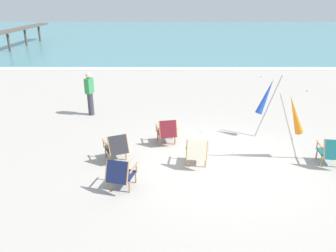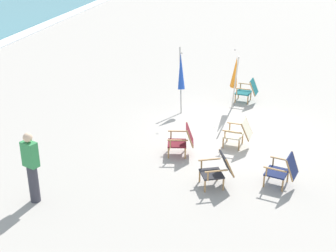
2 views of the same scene
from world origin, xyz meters
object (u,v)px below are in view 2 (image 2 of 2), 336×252
at_px(beach_chair_front_left, 183,139).
at_px(beach_chair_front_right, 284,170).
at_px(person_near_chairs, 32,167).
at_px(beach_chair_back_right, 248,90).
at_px(beach_chair_back_left, 218,169).
at_px(umbrella_furled_orange, 235,73).
at_px(beach_chair_far_center, 239,132).
at_px(umbrella_furled_blue, 181,72).

bearing_deg(beach_chair_front_left, beach_chair_front_right, -112.77).
height_order(beach_chair_front_left, person_near_chairs, person_near_chairs).
distance_m(beach_chair_back_right, beach_chair_back_left, 5.72).
bearing_deg(umbrella_furled_orange, beach_chair_back_right, -22.62).
bearing_deg(person_near_chairs, beach_chair_back_right, -29.42).
distance_m(beach_chair_back_left, umbrella_furled_orange, 4.84).
bearing_deg(beach_chair_front_right, person_near_chairs, 109.26).
height_order(beach_chair_far_center, umbrella_furled_orange, umbrella_furled_orange).
height_order(beach_chair_front_right, person_near_chairs, person_near_chairs).
distance_m(beach_chair_front_right, umbrella_furled_orange, 4.81).
height_order(beach_chair_front_left, beach_chair_far_center, beach_chair_front_left).
bearing_deg(umbrella_furled_orange, beach_chair_front_left, 163.73).
relative_size(beach_chair_far_center, umbrella_furled_orange, 0.40).
relative_size(umbrella_furled_blue, person_near_chairs, 1.23).
bearing_deg(umbrella_furled_blue, umbrella_furled_orange, -80.02).
distance_m(umbrella_furled_orange, person_near_chairs, 7.32).
xyz_separation_m(beach_chair_front_right, umbrella_furled_orange, (4.46, 1.57, 0.87)).
xyz_separation_m(beach_chair_back_right, beach_chair_front_left, (-4.35, 1.39, 0.00)).
height_order(umbrella_furled_orange, person_near_chairs, umbrella_furled_orange).
relative_size(beach_chair_front_right, person_near_chairs, 0.50).
bearing_deg(beach_chair_far_center, person_near_chairs, 132.10).
bearing_deg(beach_chair_front_left, umbrella_furled_orange, -16.27).
relative_size(beach_chair_back_left, umbrella_furled_blue, 0.44).
xyz_separation_m(beach_chair_front_left, umbrella_furled_blue, (3.10, 0.68, 0.87)).
xyz_separation_m(beach_chair_front_right, person_near_chairs, (-1.84, 5.26, 0.41)).
distance_m(beach_chair_back_right, person_near_chairs, 8.34).
distance_m(beach_chair_front_right, umbrella_furled_blue, 5.35).
height_order(beach_chair_back_right, umbrella_furled_blue, umbrella_furled_blue).
distance_m(beach_chair_front_left, beach_chair_far_center, 1.60).
height_order(beach_chair_front_right, beach_chair_back_left, beach_chair_front_right).
height_order(beach_chair_back_left, umbrella_furled_blue, umbrella_furled_blue).
bearing_deg(beach_chair_back_right, umbrella_furled_blue, 121.16).
bearing_deg(person_near_chairs, umbrella_furled_orange, -30.38).
height_order(beach_chair_front_left, beach_chair_back_left, beach_chair_front_left).
xyz_separation_m(beach_chair_back_right, person_near_chairs, (-7.26, 4.09, 0.41)).
bearing_deg(beach_chair_back_left, umbrella_furled_blue, 21.74).
distance_m(beach_chair_back_right, beach_chair_front_left, 4.56).
bearing_deg(beach_chair_back_left, beach_chair_front_left, 38.82).
xyz_separation_m(beach_chair_back_left, umbrella_furled_orange, (4.76, 0.11, 0.87)).
xyz_separation_m(beach_chair_far_center, umbrella_furled_blue, (2.30, 2.07, 0.88)).
distance_m(beach_chair_back_left, beach_chair_far_center, 2.18).
bearing_deg(beach_chair_far_center, beach_chair_back_right, 0.11).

